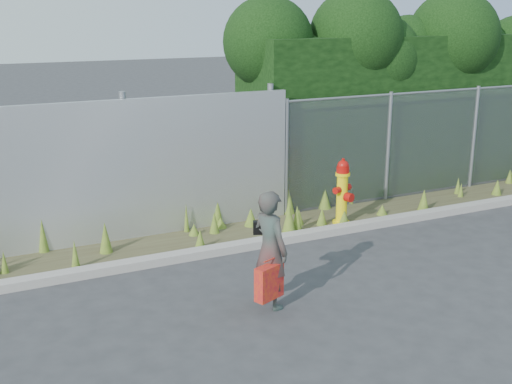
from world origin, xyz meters
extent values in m
plane|color=#343336|center=(0.00, 0.00, 0.00)|extent=(80.00, 80.00, 0.00)
cube|color=#9C958D|center=(0.00, 1.80, 0.06)|extent=(16.00, 0.22, 0.12)
cube|color=#464128|center=(0.00, 2.40, 0.01)|extent=(16.00, 1.20, 0.01)
cone|color=#4F6D20|center=(-2.74, 2.09, 0.21)|extent=(0.13, 0.13, 0.43)
cone|color=#4F6D20|center=(6.39, 2.93, 0.13)|extent=(0.09, 0.09, 0.25)
cone|color=#4F6D20|center=(-0.45, 2.63, 0.18)|extent=(0.17, 0.17, 0.36)
cone|color=#4F6D20|center=(-0.83, 2.88, 0.24)|extent=(0.09, 0.09, 0.48)
cone|color=#4F6D20|center=(-3.04, 2.96, 0.26)|extent=(0.16, 0.16, 0.52)
cone|color=#4F6D20|center=(1.85, 2.99, 0.18)|extent=(0.24, 0.24, 0.37)
cone|color=#4F6D20|center=(1.12, 3.02, 0.23)|extent=(0.23, 0.23, 0.46)
cone|color=#4F6D20|center=(0.23, 2.70, 0.16)|extent=(0.23, 0.23, 0.31)
cone|color=#4F6D20|center=(2.44, 3.02, 0.11)|extent=(0.08, 0.08, 0.22)
cone|color=#4F6D20|center=(-0.26, 2.82, 0.09)|extent=(0.22, 0.22, 0.18)
cone|color=#4F6D20|center=(6.21, 2.83, 0.15)|extent=(0.15, 0.15, 0.30)
cone|color=#4F6D20|center=(3.36, 2.10, 0.20)|extent=(0.21, 0.21, 0.41)
cone|color=#4F6D20|center=(1.66, 2.08, 0.16)|extent=(0.19, 0.19, 0.31)
cone|color=#4F6D20|center=(2.56, 2.23, 0.09)|extent=(0.20, 0.20, 0.19)
cone|color=#4F6D20|center=(4.60, 2.50, 0.14)|extent=(0.11, 0.11, 0.28)
cone|color=#4F6D20|center=(5.33, 2.30, 0.15)|extent=(0.19, 0.19, 0.31)
cone|color=#4F6D20|center=(-0.25, 2.98, 0.24)|extent=(0.20, 0.20, 0.48)
cone|color=#4F6D20|center=(-3.64, 2.36, 0.16)|extent=(0.11, 0.11, 0.33)
cone|color=#4F6D20|center=(-2.22, 2.53, 0.24)|extent=(0.20, 0.20, 0.48)
cone|color=#4F6D20|center=(-0.90, 2.08, 0.15)|extent=(0.17, 0.17, 0.31)
cone|color=#4F6D20|center=(0.76, 2.08, 0.23)|extent=(0.20, 0.20, 0.46)
cone|color=#4F6D20|center=(4.69, 2.68, 0.17)|extent=(0.12, 0.12, 0.34)
cone|color=#4F6D20|center=(1.32, 2.22, 0.15)|extent=(0.18, 0.18, 0.31)
cone|color=#4F6D20|center=(-0.78, 2.67, 0.10)|extent=(0.18, 0.18, 0.20)
cone|color=#4F6D20|center=(0.98, 2.41, 0.14)|extent=(0.18, 0.18, 0.27)
cone|color=#4F6D20|center=(0.58, 2.01, 0.27)|extent=(0.24, 0.24, 0.55)
cube|color=#B7B9BE|center=(-3.25, 3.00, 1.10)|extent=(8.50, 0.08, 2.20)
cylinder|color=gray|center=(-1.70, 3.12, 1.15)|extent=(0.10, 0.10, 2.30)
cylinder|color=gray|center=(0.80, 3.12, 1.15)|extent=(0.10, 0.10, 2.30)
cube|color=gray|center=(4.25, 3.00, 1.00)|extent=(6.50, 0.03, 2.00)
cylinder|color=gray|center=(4.25, 3.00, 2.00)|extent=(6.50, 0.04, 0.04)
cylinder|color=gray|center=(1.05, 3.00, 1.02)|extent=(0.07, 0.07, 2.05)
cylinder|color=gray|center=(3.20, 3.00, 1.02)|extent=(0.07, 0.07, 2.05)
cylinder|color=gray|center=(5.30, 3.00, 1.02)|extent=(0.07, 0.07, 2.05)
cube|color=black|center=(4.55, 4.00, 1.50)|extent=(7.30, 1.60, 3.00)
sphere|color=black|center=(1.32, 4.24, 2.91)|extent=(1.66, 1.66, 1.66)
sphere|color=black|center=(2.17, 4.05, 2.38)|extent=(1.34, 1.34, 1.34)
sphere|color=black|center=(2.98, 3.87, 2.99)|extent=(1.77, 1.77, 1.77)
sphere|color=black|center=(3.56, 3.96, 2.57)|extent=(1.70, 1.70, 1.70)
sphere|color=black|center=(4.42, 4.13, 2.75)|extent=(1.28, 1.28, 1.28)
sphere|color=black|center=(5.29, 3.81, 2.95)|extent=(1.84, 1.84, 1.84)
sphere|color=black|center=(6.27, 4.08, 2.41)|extent=(1.59, 1.59, 1.59)
cylinder|color=yellow|center=(1.65, 2.15, 0.03)|extent=(0.28, 0.28, 0.06)
cylinder|color=yellow|center=(1.65, 2.15, 0.43)|extent=(0.18, 0.18, 0.85)
cylinder|color=yellow|center=(1.65, 2.15, 0.87)|extent=(0.24, 0.24, 0.05)
cylinder|color=#B20F0A|center=(1.65, 2.15, 0.94)|extent=(0.21, 0.21, 0.10)
sphere|color=#B20F0A|center=(1.65, 2.15, 1.01)|extent=(0.19, 0.19, 0.19)
cylinder|color=#B20F0A|center=(1.65, 2.15, 1.11)|extent=(0.05, 0.05, 0.05)
cylinder|color=#B20F0A|center=(1.51, 2.15, 0.62)|extent=(0.10, 0.11, 0.11)
cylinder|color=#B20F0A|center=(1.79, 2.15, 0.62)|extent=(0.10, 0.11, 0.11)
cylinder|color=#B20F0A|center=(1.65, 2.01, 0.50)|extent=(0.15, 0.12, 0.15)
imported|color=#0E5A4F|center=(-0.82, -0.06, 0.73)|extent=(0.47, 0.60, 1.45)
cube|color=#A90928|center=(-0.92, -0.24, 0.40)|extent=(0.38, 0.14, 0.42)
cylinder|color=#A90928|center=(-0.92, -0.24, 0.67)|extent=(0.18, 0.02, 0.02)
cube|color=black|center=(-0.82, 0.15, 0.94)|extent=(0.21, 0.09, 0.16)
camera|label=1|loc=(-4.09, -6.43, 3.48)|focal=45.00mm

